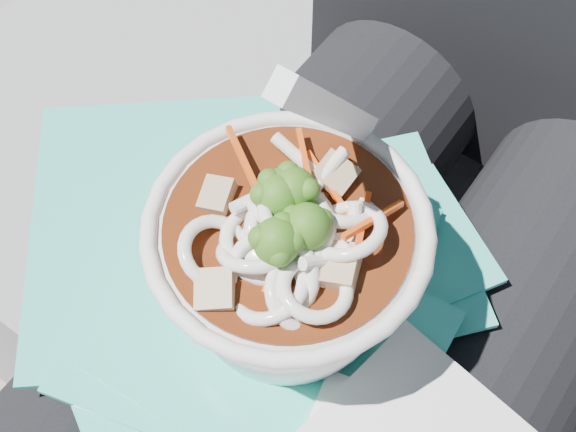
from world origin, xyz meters
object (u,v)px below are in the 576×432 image
Objects in this scene: stone_ledge at (392,360)px; udon_bowl at (288,256)px; plastic_bag at (259,289)px; person_body at (400,250)px; lap at (326,363)px.

stone_ledge is 0.48m from udon_bowl.
udon_bowl reaches higher than plastic_bag.
person_body reaches higher than stone_ledge.
person_body is 5.23× the size of udon_bowl.
person_body is at bearing 77.45° from udon_bowl.
plastic_bag is 0.07m from udon_bowl.
udon_bowl is at bearing -152.43° from lap.
udon_bowl is at bearing -102.55° from person_body.
plastic_bag is at bearing -177.09° from udon_bowl.
udon_bowl is (-0.02, -0.16, 0.45)m from stone_ledge.
plastic_bag is (-0.04, -0.11, 0.06)m from person_body.
lap is at bearing 27.57° from udon_bowl.
plastic_bag is at bearing -105.06° from stone_ledge.
stone_ledge is at bearing 74.94° from plastic_bag.
person_body is (-0.00, -0.06, 0.33)m from stone_ledge.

